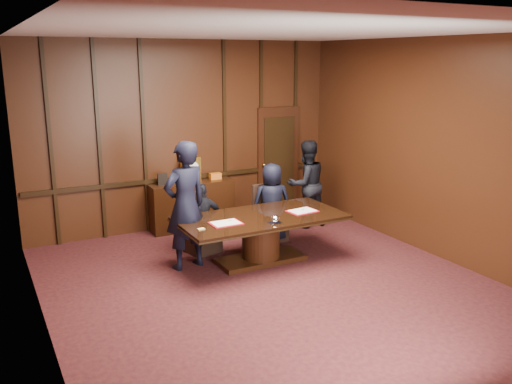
% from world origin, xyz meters
% --- Properties ---
extents(room, '(7.00, 7.04, 3.50)m').
position_xyz_m(room, '(0.07, 0.14, 1.72)').
color(room, black).
rests_on(room, ground).
extents(sideboard, '(1.60, 0.45, 1.54)m').
position_xyz_m(sideboard, '(0.00, 3.26, 0.49)').
color(sideboard, black).
rests_on(sideboard, ground).
extents(conference_table, '(2.62, 1.32, 0.76)m').
position_xyz_m(conference_table, '(0.32, 1.10, 0.51)').
color(conference_table, black).
rests_on(conference_table, ground).
extents(folder_left, '(0.46, 0.33, 0.02)m').
position_xyz_m(folder_left, '(-0.34, 0.99, 0.77)').
color(folder_left, '#B2101A').
rests_on(folder_left, conference_table).
extents(folder_right, '(0.49, 0.37, 0.02)m').
position_xyz_m(folder_right, '(1.03, 1.01, 0.77)').
color(folder_right, '#B2101A').
rests_on(folder_right, conference_table).
extents(inkstand, '(0.20, 0.14, 0.12)m').
position_xyz_m(inkstand, '(0.32, 0.65, 0.81)').
color(inkstand, white).
rests_on(inkstand, conference_table).
extents(notepad, '(0.10, 0.07, 0.01)m').
position_xyz_m(notepad, '(-0.77, 0.90, 0.77)').
color(notepad, '#DCBC6B').
rests_on(notepad, conference_table).
extents(chair_left, '(0.59, 0.59, 0.99)m').
position_xyz_m(chair_left, '(-0.34, 1.98, 0.29)').
color(chair_left, black).
rests_on(chair_left, ground).
extents(chair_right, '(0.52, 0.52, 0.99)m').
position_xyz_m(chair_right, '(0.97, 1.98, 0.29)').
color(chair_right, black).
rests_on(chair_right, ground).
extents(signatory_left, '(0.74, 0.41, 1.18)m').
position_xyz_m(signatory_left, '(-0.33, 1.90, 0.59)').
color(signatory_left, black).
rests_on(signatory_left, ground).
extents(signatory_right, '(0.78, 0.62, 1.40)m').
position_xyz_m(signatory_right, '(0.97, 1.90, 0.70)').
color(signatory_right, black).
rests_on(signatory_right, ground).
extents(witness_left, '(0.81, 0.61, 1.98)m').
position_xyz_m(witness_left, '(-0.80, 1.44, 0.99)').
color(witness_left, black).
rests_on(witness_left, ground).
extents(witness_right, '(0.81, 0.63, 1.67)m').
position_xyz_m(witness_right, '(1.99, 2.37, 0.83)').
color(witness_right, black).
rests_on(witness_right, ground).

